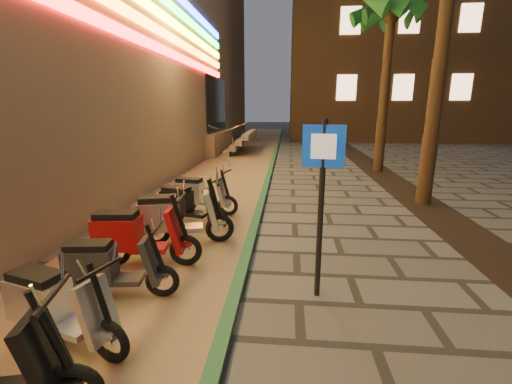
# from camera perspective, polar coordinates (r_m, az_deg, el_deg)

# --- Properties ---
(parking_strip) EXTENTS (3.40, 60.00, 0.01)m
(parking_strip) POSITION_cam_1_polar(r_m,az_deg,el_deg) (13.08, -5.41, 2.35)
(parking_strip) COLOR #8C7251
(parking_strip) RESTS_ON ground
(green_curb) EXTENTS (0.18, 60.00, 0.10)m
(green_curb) POSITION_cam_1_polar(r_m,az_deg,el_deg) (12.87, 2.06, 2.42)
(green_curb) COLOR #225C39
(green_curb) RESTS_ON ground
(planting_strip) EXTENTS (1.20, 40.00, 0.02)m
(planting_strip) POSITION_cam_1_polar(r_m,az_deg,el_deg) (8.89, 30.45, -5.16)
(planting_strip) COLOR black
(planting_strip) RESTS_ON ground
(palm_d) EXTENTS (2.97, 3.02, 7.16)m
(palm_d) POSITION_cam_1_polar(r_m,az_deg,el_deg) (15.44, 21.58, 25.49)
(palm_d) COLOR #472D19
(palm_d) RESTS_ON ground
(pedestrian_sign) EXTENTS (0.55, 0.12, 2.49)m
(pedestrian_sign) POSITION_cam_1_polar(r_m,az_deg,el_deg) (4.61, 10.91, 0.98)
(pedestrian_sign) COLOR black
(pedestrian_sign) RESTS_ON ground
(scooter_5) EXTENTS (1.57, 0.81, 1.11)m
(scooter_5) POSITION_cam_1_polar(r_m,az_deg,el_deg) (4.57, -30.45, -16.09)
(scooter_5) COLOR black
(scooter_5) RESTS_ON ground
(scooter_6) EXTENTS (1.55, 0.61, 1.09)m
(scooter_6) POSITION_cam_1_polar(r_m,az_deg,el_deg) (5.28, -23.41, -11.35)
(scooter_6) COLOR black
(scooter_6) RESTS_ON ground
(scooter_7) EXTENTS (1.78, 0.66, 1.25)m
(scooter_7) POSITION_cam_1_polar(r_m,az_deg,el_deg) (6.10, -19.62, -6.85)
(scooter_7) COLOR black
(scooter_7) RESTS_ON ground
(scooter_8) EXTENTS (1.83, 0.90, 1.29)m
(scooter_8) POSITION_cam_1_polar(r_m,az_deg,el_deg) (6.80, -13.49, -4.11)
(scooter_8) COLOR black
(scooter_8) RESTS_ON ground
(scooter_9) EXTENTS (1.62, 0.80, 1.14)m
(scooter_9) POSITION_cam_1_polar(r_m,az_deg,el_deg) (7.88, -11.50, -2.01)
(scooter_9) COLOR black
(scooter_9) RESTS_ON ground
(scooter_10) EXTENTS (1.65, 0.71, 1.16)m
(scooter_10) POSITION_cam_1_polar(r_m,az_deg,el_deg) (8.74, -9.51, -0.29)
(scooter_10) COLOR black
(scooter_10) RESTS_ON ground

